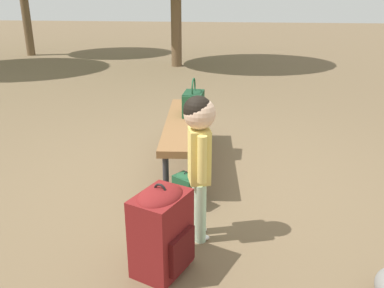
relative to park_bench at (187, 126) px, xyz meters
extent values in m
plane|color=brown|center=(0.42, 0.09, -0.39)|extent=(40.00, 40.00, 0.00)
cube|color=brown|center=(0.00, 0.00, 0.03)|extent=(1.63, 0.52, 0.06)
cylinder|color=#2D2D33|center=(0.69, 0.19, -0.20)|extent=(0.05, 0.05, 0.39)
cylinder|color=#2D2D33|center=(0.71, -0.09, -0.20)|extent=(0.05, 0.05, 0.39)
cylinder|color=#2D2D33|center=(-0.71, 0.09, -0.20)|extent=(0.05, 0.05, 0.39)
cylinder|color=#2D2D33|center=(-0.69, -0.19, -0.20)|extent=(0.05, 0.05, 0.39)
cylinder|color=#2D2D33|center=(0.70, 0.05, -0.29)|extent=(0.06, 0.28, 0.04)
cylinder|color=#2D2D33|center=(-0.70, -0.05, -0.29)|extent=(0.06, 0.28, 0.04)
cube|color=#1E4C2D|center=(-0.20, 0.04, 0.17)|extent=(0.33, 0.19, 0.22)
cube|color=#163922|center=(-0.20, 0.04, 0.27)|extent=(0.29, 0.19, 0.02)
torus|color=#1E4C2D|center=(-0.20, 0.04, 0.33)|extent=(0.20, 0.02, 0.20)
cylinder|color=#B2D8B2|center=(1.20, 0.22, -0.18)|extent=(0.08, 0.08, 0.42)
cylinder|color=#B2D8B2|center=(1.29, 0.25, -0.18)|extent=(0.08, 0.08, 0.42)
ellipsoid|color=white|center=(1.19, 0.24, -0.37)|extent=(0.07, 0.10, 0.04)
ellipsoid|color=white|center=(1.29, 0.27, -0.37)|extent=(0.07, 0.10, 0.04)
cube|color=#E5CC66|center=(1.25, 0.24, 0.21)|extent=(0.18, 0.17, 0.36)
cylinder|color=#E5CC66|center=(1.14, 0.21, 0.23)|extent=(0.06, 0.06, 0.31)
cylinder|color=#E5CC66|center=(1.35, 0.26, 0.23)|extent=(0.06, 0.06, 0.31)
sphere|color=beige|center=(1.25, 0.24, 0.50)|extent=(0.20, 0.20, 0.20)
sphere|color=black|center=(1.25, 0.23, 0.52)|extent=(0.19, 0.19, 0.19)
cube|color=maroon|center=(1.62, 0.05, -0.14)|extent=(0.42, 0.37, 0.50)
ellipsoid|color=maroon|center=(1.62, 0.05, 0.10)|extent=(0.39, 0.35, 0.11)
cube|color=#4A1010|center=(1.67, 0.18, -0.22)|extent=(0.23, 0.13, 0.23)
cube|color=#4A1010|center=(1.49, -0.05, -0.14)|extent=(0.06, 0.04, 0.43)
cube|color=#4A1010|center=(1.63, -0.11, -0.14)|extent=(0.06, 0.04, 0.43)
torus|color=black|center=(1.62, 0.05, 0.15)|extent=(0.05, 0.08, 0.08)
cube|color=#1E4C2D|center=(0.84, 0.10, -0.26)|extent=(0.21, 0.23, 0.27)
ellipsoid|color=#1E4C2D|center=(0.84, 0.10, -0.13)|extent=(0.20, 0.21, 0.06)
cube|color=#13311D|center=(0.90, 0.05, -0.30)|extent=(0.09, 0.11, 0.12)
cube|color=#13311D|center=(0.81, 0.17, -0.26)|extent=(0.03, 0.03, 0.23)
cube|color=#13311D|center=(0.76, 0.11, -0.26)|extent=(0.03, 0.03, 0.23)
torus|color=black|center=(0.84, 0.10, -0.11)|extent=(0.04, 0.03, 0.04)
cylinder|color=brown|center=(-5.54, -0.93, 0.72)|extent=(0.23, 0.23, 2.22)
camera|label=1|loc=(3.66, 0.46, 1.21)|focal=38.08mm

